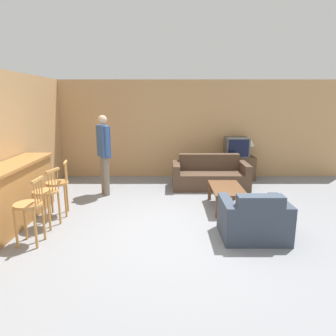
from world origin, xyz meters
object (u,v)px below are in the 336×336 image
(tv, at_px, (236,147))
(table_lamp, at_px, (249,143))
(bar_chair_near, at_px, (29,209))
(bar_chair_mid, at_px, (46,196))
(tv_unit, at_px, (235,168))
(person_by_window, at_px, (103,150))
(couch_far, at_px, (209,176))
(coffee_table, at_px, (226,190))
(armchair_near, at_px, (253,220))
(bar_chair_far, at_px, (58,187))

(tv, bearing_deg, table_lamp, 0.50)
(bar_chair_near, distance_m, tv, 5.34)
(bar_chair_mid, distance_m, tv, 4.93)
(tv_unit, bearing_deg, table_lamp, 0.00)
(bar_chair_mid, relative_size, tv, 1.68)
(person_by_window, bearing_deg, couch_far, 13.16)
(couch_far, relative_size, tv_unit, 1.85)
(coffee_table, xyz_separation_m, person_by_window, (-2.54, 0.90, 0.63))
(coffee_table, relative_size, table_lamp, 2.16)
(bar_chair_mid, relative_size, armchair_near, 1.02)
(couch_far, bearing_deg, bar_chair_near, -135.47)
(couch_far, distance_m, armchair_near, 2.77)
(coffee_table, height_order, tv_unit, tv_unit)
(bar_chair_mid, height_order, person_by_window, person_by_window)
(bar_chair_far, relative_size, person_by_window, 0.57)
(tv, bearing_deg, bar_chair_near, -135.47)
(bar_chair_mid, xyz_separation_m, person_by_window, (0.59, 1.78, 0.46))
(couch_far, bearing_deg, tv_unit, 44.64)
(bar_chair_far, xyz_separation_m, armchair_near, (3.30, -0.95, -0.26))
(couch_far, relative_size, armchair_near, 1.84)
(table_lamp, bearing_deg, coffee_table, -114.29)
(bar_chair_far, bearing_deg, coffee_table, 6.27)
(tv, bearing_deg, armchair_near, -97.99)
(tv, bearing_deg, person_by_window, -157.32)
(armchair_near, relative_size, person_by_window, 0.56)
(bar_chair_near, bearing_deg, table_lamp, 42.06)
(bar_chair_mid, distance_m, coffee_table, 3.26)
(couch_far, height_order, tv, tv)
(bar_chair_mid, bearing_deg, person_by_window, 71.62)
(tv, xyz_separation_m, person_by_window, (-3.21, -1.34, 0.13))
(couch_far, distance_m, table_lamp, 1.55)
(armchair_near, xyz_separation_m, person_by_window, (-2.71, 2.19, 0.72))
(tv, distance_m, person_by_window, 3.48)
(bar_chair_mid, relative_size, bar_chair_far, 1.00)
(couch_far, bearing_deg, table_lamp, 34.45)
(bar_chair_mid, relative_size, person_by_window, 0.57)
(bar_chair_near, distance_m, tv_unit, 5.33)
(bar_chair_far, xyz_separation_m, coffee_table, (3.13, 0.34, -0.18))
(tv_unit, bearing_deg, bar_chair_mid, -140.59)
(bar_chair_far, height_order, coffee_table, bar_chair_far)
(couch_far, xyz_separation_m, tv_unit, (0.79, 0.78, 0.03))
(bar_chair_far, bearing_deg, couch_far, 30.96)
(couch_far, bearing_deg, coffee_table, -85.16)
(table_lamp, bearing_deg, person_by_window, -159.29)
(coffee_table, bearing_deg, armchair_near, -82.63)
(bar_chair_far, relative_size, armchair_near, 1.02)
(armchair_near, distance_m, coffee_table, 1.31)
(bar_chair_near, relative_size, tv_unit, 1.02)
(tv, relative_size, table_lamp, 1.18)
(table_lamp, bearing_deg, bar_chair_far, -148.06)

